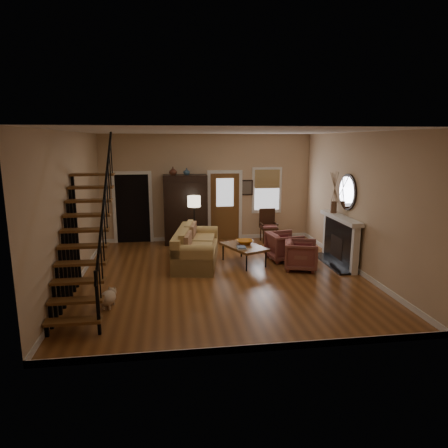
{
  "coord_description": "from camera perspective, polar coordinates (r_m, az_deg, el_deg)",
  "views": [
    {
      "loc": [
        -1.18,
        -8.84,
        3.11
      ],
      "look_at": [
        0.1,
        0.4,
        1.15
      ],
      "focal_mm": 32.0,
      "sensor_mm": 36.0,
      "label": 1
    }
  ],
  "objects": [
    {
      "name": "dog",
      "position": [
        7.99,
        -16.23,
        -10.25
      ],
      "size": [
        0.37,
        0.51,
        0.34
      ],
      "primitive_type": null,
      "rotation": [
        0.0,
        0.0,
        -0.21
      ],
      "color": "#CDAF8C",
      "rests_on": "ground"
    },
    {
      "name": "armoire",
      "position": [
        12.17,
        -5.51,
        2.08
      ],
      "size": [
        1.3,
        0.6,
        2.1
      ],
      "primitive_type": null,
      "color": "black",
      "rests_on": "ground"
    },
    {
      "name": "sofa",
      "position": [
        10.28,
        -3.96,
        -3.27
      ],
      "size": [
        1.37,
        2.44,
        0.86
      ],
      "primitive_type": null,
      "rotation": [
        0.0,
        0.0,
        -0.17
      ],
      "color": "tan",
      "rests_on": "ground"
    },
    {
      "name": "vase_a",
      "position": [
        11.92,
        -7.3,
        7.52
      ],
      "size": [
        0.24,
        0.24,
        0.25
      ],
      "primitive_type": "imported",
      "color": "#4C2619",
      "rests_on": "armoire"
    },
    {
      "name": "coffee_table",
      "position": [
        10.27,
        2.85,
        -4.38
      ],
      "size": [
        1.17,
        1.44,
        0.48
      ],
      "primitive_type": null,
      "rotation": [
        0.0,
        0.0,
        0.42
      ],
      "color": "brown",
      "rests_on": "ground"
    },
    {
      "name": "vase_b",
      "position": [
        11.94,
        -5.36,
        7.47
      ],
      "size": [
        0.2,
        0.2,
        0.21
      ],
      "primitive_type": "imported",
      "color": "#334C60",
      "rests_on": "armoire"
    },
    {
      "name": "floor_lamp",
      "position": [
        11.31,
        -4.26,
        0.02
      ],
      "size": [
        0.38,
        0.38,
        1.59
      ],
      "primitive_type": null,
      "rotation": [
        0.0,
        0.0,
        -0.04
      ],
      "color": "black",
      "rests_on": "ground"
    },
    {
      "name": "fireplace",
      "position": [
        10.55,
        16.44,
        -1.61
      ],
      "size": [
        0.33,
        1.95,
        2.3
      ],
      "color": "black",
      "rests_on": "ground"
    },
    {
      "name": "armchair_right",
      "position": [
        10.65,
        8.58,
        -3.17
      ],
      "size": [
        0.92,
        0.9,
        0.74
      ],
      "primitive_type": "imported",
      "rotation": [
        0.0,
        0.0,
        1.72
      ],
      "color": "maroon",
      "rests_on": "ground"
    },
    {
      "name": "books",
      "position": [
        9.89,
        2.5,
        -3.39
      ],
      "size": [
        0.23,
        0.31,
        0.06
      ],
      "primitive_type": null,
      "color": "beige",
      "rests_on": "coffee_table"
    },
    {
      "name": "side_chair",
      "position": [
        12.45,
        6.39,
        -0.26
      ],
      "size": [
        0.54,
        0.54,
        1.02
      ],
      "primitive_type": null,
      "color": "#341E10",
      "rests_on": "ground"
    },
    {
      "name": "room",
      "position": [
        10.75,
        -3.72,
        3.26
      ],
      "size": [
        7.0,
        7.33,
        3.3
      ],
      "color": "brown",
      "rests_on": "ground"
    },
    {
      "name": "staircase",
      "position": [
        7.86,
        -19.49,
        0.09
      ],
      "size": [
        0.94,
        2.8,
        3.2
      ],
      "primitive_type": null,
      "color": "brown",
      "rests_on": "ground"
    },
    {
      "name": "armchair_left",
      "position": [
        9.96,
        10.94,
        -4.4
      ],
      "size": [
        0.97,
        0.95,
        0.71
      ],
      "primitive_type": "imported",
      "rotation": [
        0.0,
        0.0,
        1.28
      ],
      "color": "maroon",
      "rests_on": "ground"
    },
    {
      "name": "bowl",
      "position": [
        10.34,
        2.98,
        -2.58
      ],
      "size": [
        0.43,
        0.43,
        0.11
      ],
      "primitive_type": "imported",
      "color": "orange",
      "rests_on": "coffee_table"
    }
  ]
}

